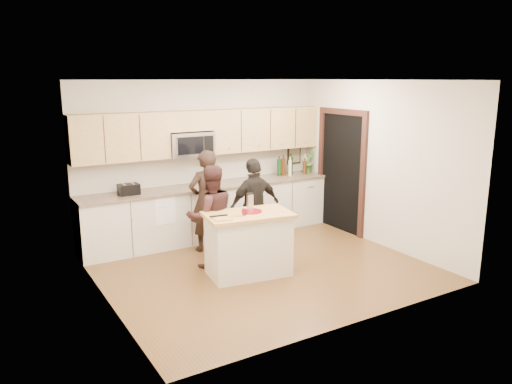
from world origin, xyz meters
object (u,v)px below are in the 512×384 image
woman_left (206,201)px  woman_right (255,206)px  toaster (129,189)px  woman_center (211,217)px  island (248,244)px

woman_left → woman_right: woman_left is taller
toaster → woman_center: 1.51m
woman_left → toaster: bearing=-29.3°
woman_left → woman_right: bearing=135.8°
toaster → woman_left: size_ratio=0.20×
island → woman_left: size_ratio=0.79×
toaster → woman_left: woman_left is taller
woman_left → woman_center: bearing=67.4°
island → woman_left: woman_left is taller
island → woman_left: 1.30m
island → woman_center: woman_center is taller
woman_left → woman_center: size_ratio=1.07×
island → toaster: size_ratio=4.02×
toaster → woman_center: (0.83, -1.24, -0.26)m
toaster → woman_left: bearing=-26.6°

